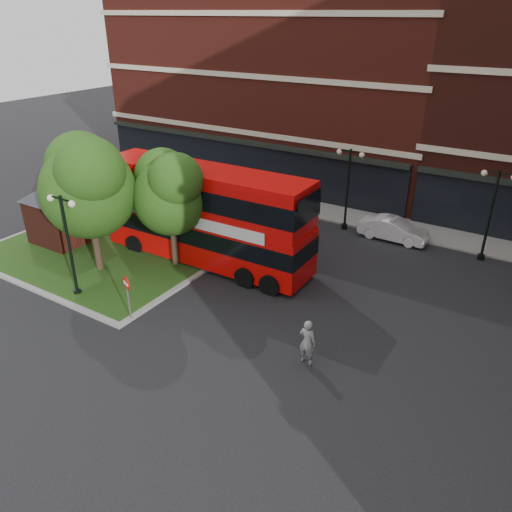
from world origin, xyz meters
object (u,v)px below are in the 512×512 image
Objects in this scene: bus at (205,209)px; woman at (307,342)px; car_silver at (256,190)px; car_white at (393,229)px.

bus is 10.08m from woman.
car_silver is 10.62m from car_white.
woman reaches higher than car_white.
bus is 2.96× the size of car_white.
bus is 10.21m from car_silver.
bus reaches higher than car_silver.
woman is 0.42× the size of car_silver.
bus is at bearing 136.75° from car_white.
woman is (8.57, -4.93, -2.00)m from bus.
bus is 6.24× the size of woman.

